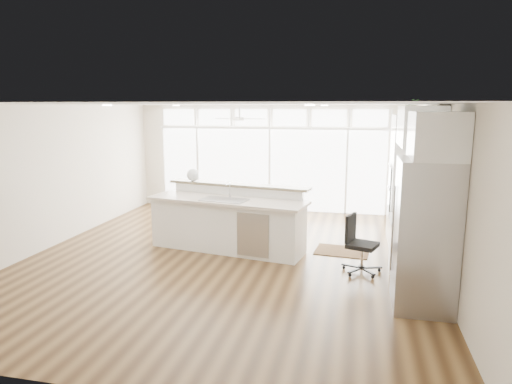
# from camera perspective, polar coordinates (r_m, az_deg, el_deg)

# --- Properties ---
(floor) EXTENTS (7.00, 8.00, 0.02)m
(floor) POSITION_cam_1_polar(r_m,az_deg,el_deg) (8.26, -3.55, -8.24)
(floor) COLOR #3B2612
(floor) RESTS_ON ground
(ceiling) EXTENTS (7.00, 8.00, 0.02)m
(ceiling) POSITION_cam_1_polar(r_m,az_deg,el_deg) (7.81, -3.78, 10.91)
(ceiling) COLOR white
(ceiling) RESTS_ON wall_back
(wall_back) EXTENTS (7.00, 0.04, 2.70)m
(wall_back) POSITION_cam_1_polar(r_m,az_deg,el_deg) (11.78, 1.80, 4.26)
(wall_back) COLOR beige
(wall_back) RESTS_ON floor
(wall_front) EXTENTS (7.00, 0.04, 2.70)m
(wall_front) POSITION_cam_1_polar(r_m,az_deg,el_deg) (4.34, -18.76, -7.57)
(wall_front) COLOR beige
(wall_front) RESTS_ON floor
(wall_left) EXTENTS (0.04, 8.00, 2.70)m
(wall_left) POSITION_cam_1_polar(r_m,az_deg,el_deg) (9.51, -24.37, 1.77)
(wall_left) COLOR beige
(wall_left) RESTS_ON floor
(wall_right) EXTENTS (0.04, 8.00, 2.70)m
(wall_right) POSITION_cam_1_polar(r_m,az_deg,el_deg) (7.72, 22.13, 0.08)
(wall_right) COLOR beige
(wall_right) RESTS_ON floor
(glass_wall) EXTENTS (5.80, 0.06, 2.08)m
(glass_wall) POSITION_cam_1_polar(r_m,az_deg,el_deg) (11.76, 1.74, 2.78)
(glass_wall) COLOR white
(glass_wall) RESTS_ON wall_back
(transom_row) EXTENTS (5.90, 0.06, 0.40)m
(transom_row) POSITION_cam_1_polar(r_m,az_deg,el_deg) (11.65, 1.78, 9.27)
(transom_row) COLOR white
(transom_row) RESTS_ON wall_back
(desk_window) EXTENTS (0.04, 0.85, 0.85)m
(desk_window) POSITION_cam_1_polar(r_m,az_deg,el_deg) (7.98, 21.61, 1.89)
(desk_window) COLOR silver
(desk_window) RESTS_ON wall_right
(ceiling_fan) EXTENTS (1.16, 1.16, 0.32)m
(ceiling_fan) POSITION_cam_1_polar(r_m,az_deg,el_deg) (10.65, -2.08, 9.68)
(ceiling_fan) COLOR silver
(ceiling_fan) RESTS_ON ceiling
(recessed_lights) EXTENTS (3.40, 3.00, 0.02)m
(recessed_lights) POSITION_cam_1_polar(r_m,az_deg,el_deg) (8.00, -3.37, 10.77)
(recessed_lights) COLOR white
(recessed_lights) RESTS_ON ceiling
(oven_cabinet) EXTENTS (0.64, 1.20, 2.50)m
(oven_cabinet) POSITION_cam_1_polar(r_m,az_deg,el_deg) (9.45, 18.39, 1.52)
(oven_cabinet) COLOR white
(oven_cabinet) RESTS_ON floor
(desk_nook) EXTENTS (0.72, 1.30, 0.76)m
(desk_nook) POSITION_cam_1_polar(r_m,az_deg,el_deg) (8.18, 18.75, -6.13)
(desk_nook) COLOR white
(desk_nook) RESTS_ON floor
(upper_cabinets) EXTENTS (0.64, 1.30, 0.64)m
(upper_cabinets) POSITION_cam_1_polar(r_m,az_deg,el_deg) (7.86, 19.91, 7.75)
(upper_cabinets) COLOR white
(upper_cabinets) RESTS_ON wall_right
(refrigerator) EXTENTS (0.76, 0.90, 2.00)m
(refrigerator) POSITION_cam_1_polar(r_m,az_deg,el_deg) (6.43, 20.39, -5.01)
(refrigerator) COLOR #A5A5A9
(refrigerator) RESTS_ON floor
(fridge_cabinet) EXTENTS (0.64, 0.90, 0.60)m
(fridge_cabinet) POSITION_cam_1_polar(r_m,az_deg,el_deg) (6.23, 21.72, 6.57)
(fridge_cabinet) COLOR white
(fridge_cabinet) RESTS_ON wall_right
(framed_photos) EXTENTS (0.06, 0.22, 0.80)m
(framed_photos) POSITION_cam_1_polar(r_m,az_deg,el_deg) (8.60, 20.92, 1.51)
(framed_photos) COLOR black
(framed_photos) RESTS_ON wall_right
(kitchen_island) EXTENTS (3.15, 1.63, 1.19)m
(kitchen_island) POSITION_cam_1_polar(r_m,az_deg,el_deg) (8.54, -3.60, -3.36)
(kitchen_island) COLOR white
(kitchen_island) RESTS_ON floor
(rug) EXTENTS (1.04, 0.80, 0.01)m
(rug) POSITION_cam_1_polar(r_m,az_deg,el_deg) (8.72, 10.71, -7.26)
(rug) COLOR #321E0F
(rug) RESTS_ON floor
(office_chair) EXTENTS (0.61, 0.58, 0.94)m
(office_chair) POSITION_cam_1_polar(r_m,az_deg,el_deg) (7.59, 13.18, -6.43)
(office_chair) COLOR black
(office_chair) RESTS_ON floor
(fishbowl) EXTENTS (0.28, 0.28, 0.25)m
(fishbowl) POSITION_cam_1_polar(r_m,az_deg,el_deg) (9.19, -7.89, 2.14)
(fishbowl) COLOR silver
(fishbowl) RESTS_ON kitchen_island
(monitor) EXTENTS (0.13, 0.48, 0.39)m
(monitor) POSITION_cam_1_polar(r_m,az_deg,el_deg) (8.03, 18.43, -2.17)
(monitor) COLOR black
(monitor) RESTS_ON desk_nook
(keyboard) EXTENTS (0.14, 0.32, 0.02)m
(keyboard) POSITION_cam_1_polar(r_m,az_deg,el_deg) (8.05, 17.15, -3.43)
(keyboard) COLOR silver
(keyboard) RESTS_ON desk_nook
(potted_plant) EXTENTS (0.27, 0.30, 0.23)m
(potted_plant) POSITION_cam_1_polar(r_m,az_deg,el_deg) (9.35, 18.89, 9.81)
(potted_plant) COLOR #245123
(potted_plant) RESTS_ON oven_cabinet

